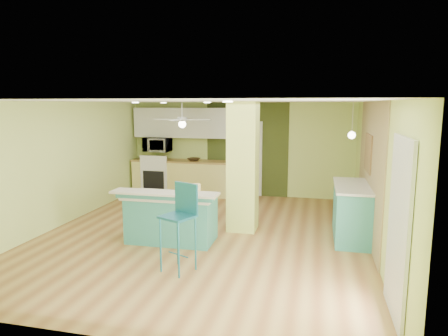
{
  "coord_description": "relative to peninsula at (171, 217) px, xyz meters",
  "views": [
    {
      "loc": [
        2.05,
        -6.99,
        2.45
      ],
      "look_at": [
        0.3,
        0.4,
        1.23
      ],
      "focal_mm": 32.0,
      "sensor_mm": 36.0,
      "label": 1
    }
  ],
  "objects": [
    {
      "name": "wall_right",
      "position": [
        3.48,
        0.47,
        0.8
      ],
      "size": [
        0.01,
        7.0,
        2.5
      ],
      "primitive_type": "cube",
      "color": "#CFE57A",
      "rests_on": "floor"
    },
    {
      "name": "bar_stool",
      "position": [
        0.6,
        -1.14,
        0.42
      ],
      "size": [
        0.57,
        0.57,
        1.3
      ],
      "rotation": [
        0.0,
        0.0,
        -0.41
      ],
      "color": "#1C6981",
      "rests_on": "floor"
    },
    {
      "name": "column",
      "position": [
        1.12,
        0.97,
        0.8
      ],
      "size": [
        0.55,
        0.55,
        2.5
      ],
      "primitive_type": "cube",
      "color": "#D1E168",
      "rests_on": "floor"
    },
    {
      "name": "wall_left",
      "position": [
        -2.53,
        0.47,
        0.8
      ],
      "size": [
        0.01,
        7.0,
        2.5
      ],
      "primitive_type": "cube",
      "color": "#CFE57A",
      "rests_on": "floor"
    },
    {
      "name": "wall_decor",
      "position": [
        3.44,
        1.27,
        1.1
      ],
      "size": [
        0.03,
        0.9,
        0.7
      ],
      "primitive_type": "cube",
      "color": "brown",
      "rests_on": "wood_panel"
    },
    {
      "name": "kitchen_run",
      "position": [
        -0.83,
        3.67,
        0.02
      ],
      "size": [
        3.25,
        0.63,
        0.94
      ],
      "color": "#EBDF7B",
      "rests_on": "floor"
    },
    {
      "name": "fruit_bowl",
      "position": [
        -0.72,
        3.62,
        0.53
      ],
      "size": [
        0.39,
        0.39,
        0.08
      ],
      "primitive_type": "imported",
      "rotation": [
        0.0,
        0.0,
        -0.25
      ],
      "color": "#332314",
      "rests_on": "kitchen_run"
    },
    {
      "name": "pendant_lamp",
      "position": [
        3.12,
        1.22,
        1.43
      ],
      "size": [
        0.14,
        0.14,
        0.69
      ],
      "color": "silver",
      "rests_on": "ceiling"
    },
    {
      "name": "peninsula",
      "position": [
        0.0,
        0.0,
        0.0
      ],
      "size": [
        1.84,
        0.99,
        0.98
      ],
      "rotation": [
        0.0,
        0.0,
        0.01
      ],
      "color": "teal",
      "rests_on": "floor"
    },
    {
      "name": "ceiling",
      "position": [
        0.47,
        0.47,
        2.05
      ],
      "size": [
        6.0,
        7.0,
        0.01
      ],
      "primitive_type": "cube",
      "color": "white",
      "rests_on": "wall_back"
    },
    {
      "name": "canister",
      "position": [
        0.43,
        0.14,
        0.49
      ],
      "size": [
        0.16,
        0.16,
        0.19
      ],
      "primitive_type": "cylinder",
      "color": "yellow",
      "rests_on": "peninsula"
    },
    {
      "name": "floor",
      "position": [
        0.47,
        0.47,
        -0.46
      ],
      "size": [
        6.0,
        7.0,
        0.01
      ],
      "primitive_type": "cube",
      "color": "brown",
      "rests_on": "ground"
    },
    {
      "name": "ceiling_fan",
      "position": [
        -0.63,
        2.47,
        1.62
      ],
      "size": [
        1.41,
        1.41,
        0.61
      ],
      "color": "silver",
      "rests_on": "ceiling"
    },
    {
      "name": "french_door",
      "position": [
        3.44,
        -1.83,
        0.6
      ],
      "size": [
        0.04,
        1.08,
        2.1
      ],
      "primitive_type": "cube",
      "color": "silver",
      "rests_on": "floor"
    },
    {
      "name": "wall_back",
      "position": [
        0.47,
        3.98,
        0.8
      ],
      "size": [
        6.0,
        0.01,
        2.5
      ],
      "primitive_type": "cube",
      "color": "#CFE57A",
      "rests_on": "floor"
    },
    {
      "name": "olive_accent",
      "position": [
        0.67,
        3.96,
        0.8
      ],
      "size": [
        2.2,
        0.02,
        2.5
      ],
      "primitive_type": "cube",
      "color": "#3C471C",
      "rests_on": "floor"
    },
    {
      "name": "interior_door",
      "position": [
        0.67,
        3.93,
        0.55
      ],
      "size": [
        0.82,
        0.05,
        2.0
      ],
      "primitive_type": "cube",
      "color": "white",
      "rests_on": "floor"
    },
    {
      "name": "microwave",
      "position": [
        -1.78,
        3.67,
        0.9
      ],
      "size": [
        0.7,
        0.48,
        0.39
      ],
      "primitive_type": "imported",
      "color": "silver",
      "rests_on": "wall_back"
    },
    {
      "name": "wall_front",
      "position": [
        0.47,
        -3.03,
        0.8
      ],
      "size": [
        6.0,
        0.01,
        2.5
      ],
      "primitive_type": "cube",
      "color": "#CFE57A",
      "rests_on": "floor"
    },
    {
      "name": "wood_panel",
      "position": [
        3.46,
        1.07,
        0.8
      ],
      "size": [
        0.02,
        3.4,
        2.5
      ],
      "primitive_type": "cube",
      "color": "#907B52",
      "rests_on": "floor"
    },
    {
      "name": "side_counter",
      "position": [
        3.17,
        0.91,
        0.05
      ],
      "size": [
        0.66,
        1.56,
        1.0
      ],
      "color": "teal",
      "rests_on": "floor"
    },
    {
      "name": "stove",
      "position": [
        -1.78,
        3.66,
        0.01
      ],
      "size": [
        0.76,
        0.66,
        1.08
      ],
      "color": "white",
      "rests_on": "floor"
    },
    {
      "name": "upper_cabinets",
      "position": [
        -0.83,
        3.79,
        1.5
      ],
      "size": [
        3.2,
        0.34,
        0.8
      ],
      "primitive_type": "cube",
      "color": "silver",
      "rests_on": "wall_back"
    }
  ]
}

